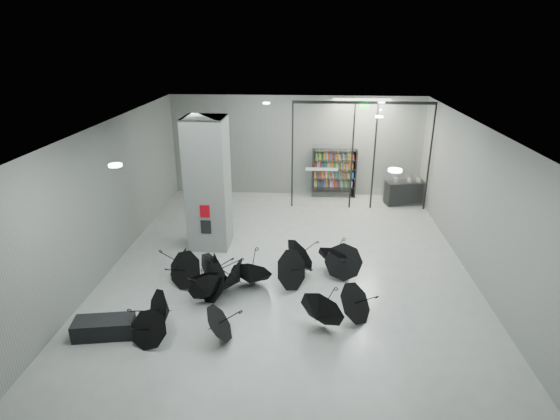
# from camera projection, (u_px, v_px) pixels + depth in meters

# --- Properties ---
(room) EXTENTS (14.00, 14.02, 4.01)m
(room) POSITION_uv_depth(u_px,v_px,m) (288.00, 178.00, 11.09)
(room) COLOR gray
(room) RESTS_ON ground
(column) EXTENTS (1.20, 1.20, 4.00)m
(column) POSITION_uv_depth(u_px,v_px,m) (208.00, 184.00, 13.40)
(column) COLOR slate
(column) RESTS_ON ground
(fire_cabinet) EXTENTS (0.28, 0.04, 0.38)m
(fire_cabinet) POSITION_uv_depth(u_px,v_px,m) (205.00, 211.00, 13.07)
(fire_cabinet) COLOR #A50A07
(fire_cabinet) RESTS_ON column
(info_panel) EXTENTS (0.30, 0.03, 0.42)m
(info_panel) POSITION_uv_depth(u_px,v_px,m) (206.00, 227.00, 13.25)
(info_panel) COLOR black
(info_panel) RESTS_ON column
(exit_sign) EXTENTS (0.30, 0.06, 0.15)m
(exit_sign) POSITION_uv_depth(u_px,v_px,m) (364.00, 107.00, 15.51)
(exit_sign) COLOR #0CE533
(exit_sign) RESTS_ON room
(glass_partition) EXTENTS (5.06, 0.08, 4.00)m
(glass_partition) POSITION_uv_depth(u_px,v_px,m) (360.00, 152.00, 16.30)
(glass_partition) COLOR silver
(glass_partition) RESTS_ON ground
(bench) EXTENTS (1.35, 0.76, 0.41)m
(bench) POSITION_uv_depth(u_px,v_px,m) (104.00, 327.00, 9.76)
(bench) COLOR black
(bench) RESTS_ON ground
(bookshelf) EXTENTS (1.77, 0.40, 1.94)m
(bookshelf) POSITION_uv_depth(u_px,v_px,m) (334.00, 173.00, 17.95)
(bookshelf) COLOR black
(bookshelf) RESTS_ON ground
(shop_counter) EXTENTS (1.61, 0.91, 0.91)m
(shop_counter) POSITION_uv_depth(u_px,v_px,m) (405.00, 193.00, 17.32)
(shop_counter) COLOR black
(shop_counter) RESTS_ON ground
(umbrella_cluster) EXTENTS (5.70, 4.48, 1.31)m
(umbrella_cluster) POSITION_uv_depth(u_px,v_px,m) (250.00, 285.00, 11.20)
(umbrella_cluster) COLOR black
(umbrella_cluster) RESTS_ON ground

